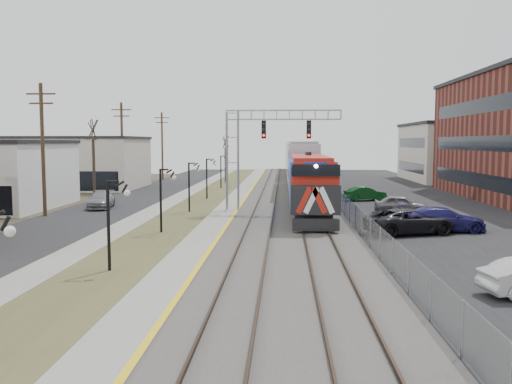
{
  "coord_description": "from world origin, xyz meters",
  "views": [
    {
      "loc": [
        3.57,
        -14.82,
        5.64
      ],
      "look_at": [
        1.89,
        17.94,
        2.6
      ],
      "focal_mm": 38.0,
      "sensor_mm": 36.0,
      "label": 1
    }
  ],
  "objects": [
    {
      "name": "car_lot_f",
      "position": [
        11.38,
        37.19,
        0.66
      ],
      "size": [
        4.23,
        2.47,
        1.32
      ],
      "primitive_type": "imported",
      "rotation": [
        0.0,
        0.0,
        1.86
      ],
      "color": "#0D4217",
      "rests_on": "ground"
    },
    {
      "name": "utility_poles",
      "position": [
        -14.5,
        25.0,
        5.0
      ],
      "size": [
        0.28,
        80.28,
        10.0
      ],
      "color": "#4C3823",
      "rests_on": "ground"
    },
    {
      "name": "grass_median",
      "position": [
        -4.0,
        35.0,
        0.03
      ],
      "size": [
        4.0,
        120.0,
        0.06
      ],
      "primitive_type": "cube",
      "color": "#444725",
      "rests_on": "ground"
    },
    {
      "name": "platform",
      "position": [
        -1.0,
        35.0,
        0.12
      ],
      "size": [
        2.0,
        120.0,
        0.24
      ],
      "primitive_type": "cube",
      "color": "gray",
      "rests_on": "ground"
    },
    {
      "name": "train",
      "position": [
        5.5,
        61.77,
        2.92
      ],
      "size": [
        3.0,
        85.85,
        5.33
      ],
      "color": "#132E9B",
      "rests_on": "ground"
    },
    {
      "name": "bare_trees",
      "position": [
        -12.66,
        38.91,
        2.7
      ],
      "size": [
        12.3,
        42.3,
        5.95
      ],
      "color": "#382D23",
      "rests_on": "ground"
    },
    {
      "name": "car_street_b",
      "position": [
        -11.9,
        30.11,
        0.7
      ],
      "size": [
        2.85,
        5.08,
        1.39
      ],
      "primitive_type": "imported",
      "rotation": [
        0.0,
        0.0,
        0.2
      ],
      "color": "gray",
      "rests_on": "ground"
    },
    {
      "name": "lampposts",
      "position": [
        -4.0,
        18.29,
        2.0
      ],
      "size": [
        0.14,
        62.14,
        4.0
      ],
      "color": "black",
      "rests_on": "ground"
    },
    {
      "name": "sidewalk",
      "position": [
        -7.0,
        35.0,
        0.04
      ],
      "size": [
        2.0,
        120.0,
        0.08
      ],
      "primitive_type": "cube",
      "color": "gray",
      "rests_on": "ground"
    },
    {
      "name": "car_lot_c",
      "position": [
        11.25,
        18.29,
        0.77
      ],
      "size": [
        6.08,
        4.19,
        1.54
      ],
      "primitive_type": "imported",
      "rotation": [
        0.0,
        0.0,
        1.89
      ],
      "color": "black",
      "rests_on": "ground"
    },
    {
      "name": "ballast_bed",
      "position": [
        4.0,
        35.0,
        0.1
      ],
      "size": [
        8.0,
        120.0,
        0.2
      ],
      "primitive_type": "cube",
      "color": "#595651",
      "rests_on": "ground"
    },
    {
      "name": "street_west",
      "position": [
        -11.5,
        35.0,
        0.02
      ],
      "size": [
        7.0,
        120.0,
        0.04
      ],
      "primitive_type": "cube",
      "color": "black",
      "rests_on": "ground"
    },
    {
      "name": "ground",
      "position": [
        0.0,
        0.0,
        0.0
      ],
      "size": [
        160.0,
        160.0,
        0.0
      ],
      "primitive_type": "plane",
      "color": "#473D2D",
      "rests_on": "ground"
    },
    {
      "name": "track_near",
      "position": [
        2.0,
        35.0,
        0.28
      ],
      "size": [
        1.58,
        120.0,
        0.15
      ],
      "color": "#2D2119",
      "rests_on": "ballast_bed"
    },
    {
      "name": "signal_gantry",
      "position": [
        1.22,
        27.99,
        5.59
      ],
      "size": [
        9.0,
        1.07,
        8.15
      ],
      "color": "gray",
      "rests_on": "ground"
    },
    {
      "name": "car_lot_e",
      "position": [
        12.82,
        28.16,
        0.7
      ],
      "size": [
        4.28,
        2.08,
        1.41
      ],
      "primitive_type": "imported",
      "rotation": [
        0.0,
        0.0,
        1.47
      ],
      "color": "slate",
      "rests_on": "ground"
    },
    {
      "name": "track_far",
      "position": [
        5.5,
        35.0,
        0.28
      ],
      "size": [
        1.58,
        120.0,
        0.15
      ],
      "color": "#2D2119",
      "rests_on": "ballast_bed"
    },
    {
      "name": "platform_edge",
      "position": [
        -0.12,
        35.0,
        0.24
      ],
      "size": [
        0.24,
        120.0,
        0.01
      ],
      "primitive_type": "cube",
      "color": "gold",
      "rests_on": "platform"
    },
    {
      "name": "fence",
      "position": [
        8.2,
        35.0,
        0.8
      ],
      "size": [
        0.04,
        120.0,
        1.6
      ],
      "primitive_type": "cube",
      "color": "gray",
      "rests_on": "ground"
    },
    {
      "name": "parking_lot",
      "position": [
        16.0,
        35.0,
        0.02
      ],
      "size": [
        16.0,
        120.0,
        0.04
      ],
      "primitive_type": "cube",
      "color": "black",
      "rests_on": "ground"
    },
    {
      "name": "car_lot_d",
      "position": [
        13.54,
        19.35,
        0.76
      ],
      "size": [
        5.33,
        2.35,
        1.52
      ],
      "primitive_type": "imported",
      "rotation": [
        0.0,
        0.0,
        1.61
      ],
      "color": "navy",
      "rests_on": "ground"
    }
  ]
}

